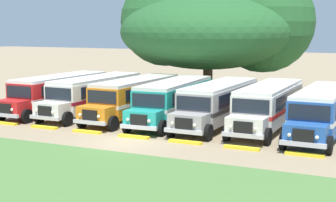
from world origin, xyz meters
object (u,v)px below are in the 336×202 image
parked_bus_slot_0 (58,92)px  parked_bus_slot_5 (269,104)px  parked_bus_slot_1 (95,93)px  broad_shade_tree (215,27)px  parked_bus_slot_2 (135,96)px  parked_bus_slot_4 (219,102)px  parked_bus_slot_6 (322,110)px  parked_bus_slot_3 (174,99)px

parked_bus_slot_0 → parked_bus_slot_5: 16.52m
parked_bus_slot_1 → broad_shade_tree: (5.14, 12.46, 5.03)m
parked_bus_slot_2 → parked_bus_slot_0: bearing=-87.0°
parked_bus_slot_2 → parked_bus_slot_4: (6.49, -0.04, 0.00)m
parked_bus_slot_0 → parked_bus_slot_1: bearing=97.7°
parked_bus_slot_1 → parked_bus_slot_2: size_ratio=1.00×
broad_shade_tree → parked_bus_slot_6: bearing=-47.8°
parked_bus_slot_2 → parked_bus_slot_6: same height
broad_shade_tree → parked_bus_slot_4: bearing=-68.7°
parked_bus_slot_2 → parked_bus_slot_3: 3.16m
parked_bus_slot_1 → parked_bus_slot_3: (6.70, -0.17, 0.00)m
parked_bus_slot_1 → broad_shade_tree: size_ratio=0.63×
parked_bus_slot_5 → parked_bus_slot_6: bearing=77.8°
broad_shade_tree → parked_bus_slot_2: bearing=-97.2°
parked_bus_slot_1 → parked_bus_slot_3: bearing=90.0°
parked_bus_slot_4 → broad_shade_tree: broad_shade_tree is taller
parked_bus_slot_5 → broad_shade_tree: bearing=-146.2°
parked_bus_slot_3 → broad_shade_tree: (-1.57, 12.63, 5.03)m
parked_bus_slot_3 → parked_bus_slot_0: bearing=-92.2°
parked_bus_slot_0 → parked_bus_slot_2: bearing=93.7°
parked_bus_slot_0 → parked_bus_slot_5: bearing=93.6°
parked_bus_slot_6 → parked_bus_slot_2: bearing=-91.1°
parked_bus_slot_0 → parked_bus_slot_4: same height
parked_bus_slot_1 → parked_bus_slot_6: (16.85, -0.46, 0.00)m
parked_bus_slot_2 → parked_bus_slot_4: 6.49m
parked_bus_slot_4 → parked_bus_slot_5: bearing=97.9°
parked_bus_slot_3 → parked_bus_slot_5: (6.66, 0.45, 0.00)m
parked_bus_slot_1 → parked_bus_slot_5: (13.36, 0.28, 0.00)m
parked_bus_slot_2 → parked_bus_slot_5: size_ratio=1.00×
parked_bus_slot_4 → parked_bus_slot_6: (6.81, -0.34, 0.00)m
parked_bus_slot_0 → parked_bus_slot_6: bearing=91.1°
parked_bus_slot_4 → parked_bus_slot_6: 6.82m
parked_bus_slot_4 → parked_bus_slot_1: bearing=-89.9°
parked_bus_slot_3 → parked_bus_slot_6: bearing=85.1°
parked_bus_slot_3 → parked_bus_slot_5: bearing=90.7°
parked_bus_slot_2 → parked_bus_slot_4: size_ratio=1.00×
parked_bus_slot_0 → parked_bus_slot_6: 20.00m
parked_bus_slot_3 → parked_bus_slot_5: size_ratio=1.01×
parked_bus_slot_6 → parked_bus_slot_1: bearing=-91.0°
parked_bus_slot_6 → broad_shade_tree: bearing=-137.2°
parked_bus_slot_0 → parked_bus_slot_1: same height
parked_bus_slot_4 → broad_shade_tree: size_ratio=0.63×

